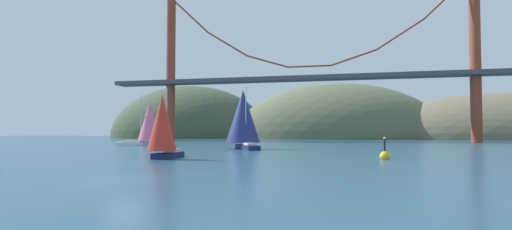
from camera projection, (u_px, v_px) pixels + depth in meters
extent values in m
plane|color=navy|center=(127.00, 180.00, 25.79)|extent=(360.00, 360.00, 0.00)
ellipsoid|color=#6B664C|center=(498.00, 139.00, 141.68)|extent=(86.80, 44.00, 32.10)
ellipsoid|color=#5B6647|center=(336.00, 138.00, 155.27)|extent=(79.74, 44.00, 41.76)
ellipsoid|color=#425138|center=(188.00, 138.00, 170.10)|extent=(67.81, 44.00, 42.86)
cylinder|color=brown|center=(171.00, 69.00, 129.37)|extent=(2.80, 2.80, 44.94)
cylinder|color=brown|center=(475.00, 56.00, 107.85)|extent=(2.80, 2.80, 44.94)
cube|color=#47474C|center=(309.00, 78.00, 118.45)|extent=(123.12, 6.00, 1.20)
cylinder|color=brown|center=(189.00, 15.00, 128.45)|extent=(12.79, 0.50, 12.04)
cylinder|color=brown|center=(227.00, 44.00, 125.02)|extent=(12.71, 0.50, 8.21)
cylinder|color=brown|center=(267.00, 61.00, 121.73)|extent=(12.59, 0.50, 4.37)
cylinder|color=brown|center=(309.00, 66.00, 118.58)|extent=(12.45, 0.50, 0.50)
cylinder|color=brown|center=(353.00, 58.00, 115.57)|extent=(12.59, 0.50, 4.37)
cylinder|color=brown|center=(400.00, 35.00, 112.71)|extent=(12.71, 0.50, 8.21)
cube|color=white|center=(137.00, 144.00, 84.88)|extent=(8.25, 5.22, 0.72)
cube|color=beige|center=(130.00, 141.00, 84.72)|extent=(3.05, 2.70, 0.36)
cylinder|color=#B2B2B7|center=(141.00, 118.00, 85.17)|extent=(0.14, 0.14, 9.77)
cone|color=pink|center=(149.00, 121.00, 85.37)|extent=(5.97, 5.97, 8.09)
cube|color=#191E4C|center=(247.00, 147.00, 66.57)|extent=(5.95, 7.98, 0.75)
cube|color=beige|center=(250.00, 144.00, 65.19)|extent=(2.64, 3.01, 0.36)
cylinder|color=#B2B2B7|center=(246.00, 116.00, 67.54)|extent=(0.14, 0.14, 9.57)
cone|color=navy|center=(243.00, 116.00, 69.25)|extent=(8.00, 8.00, 8.94)
cube|color=#191E4C|center=(168.00, 155.00, 46.58)|extent=(2.15, 5.79, 0.60)
cube|color=beige|center=(172.00, 150.00, 47.61)|extent=(1.47, 1.91, 0.36)
cylinder|color=#B2B2B7|center=(167.00, 120.00, 46.17)|extent=(0.14, 0.14, 7.33)
cone|color=red|center=(162.00, 122.00, 44.93)|extent=(3.41, 3.41, 6.18)
sphere|color=gold|center=(385.00, 156.00, 44.39)|extent=(1.10, 1.10, 1.10)
cylinder|color=black|center=(385.00, 147.00, 44.43)|extent=(0.20, 0.20, 1.60)
sphere|color=#F2EA99|center=(385.00, 138.00, 44.46)|extent=(0.24, 0.24, 0.24)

